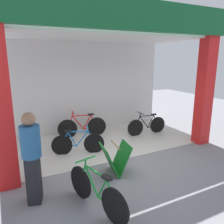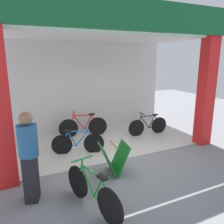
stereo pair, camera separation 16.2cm
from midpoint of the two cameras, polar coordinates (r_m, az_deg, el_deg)
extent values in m
plane|color=gray|center=(6.15, 3.73, -11.96)|extent=(20.02, 20.02, 0.00)
cube|color=beige|center=(7.35, -1.80, -7.43)|extent=(6.01, 2.91, 0.02)
cube|color=silver|center=(8.27, -5.93, 6.49)|extent=(6.01, 0.12, 3.25)
cube|color=red|center=(4.95, -25.66, 0.23)|extent=(0.41, 0.36, 3.25)
cube|color=red|center=(7.40, 23.35, 4.58)|extent=(0.41, 0.36, 3.25)
cube|color=#14592D|center=(5.49, 5.19, 23.53)|extent=(6.21, 0.20, 0.70)
cube|color=silver|center=(6.87, -2.01, 18.42)|extent=(6.01, 2.91, 0.06)
cylinder|color=black|center=(6.45, -11.91, -8.16)|extent=(0.56, 0.22, 0.58)
cylinder|color=black|center=(6.43, -3.89, -7.95)|extent=(0.56, 0.22, 0.58)
cylinder|color=blue|center=(6.45, -10.02, -8.30)|extent=(0.38, 0.15, 0.07)
cylinder|color=blue|center=(6.37, -9.36, -6.73)|extent=(0.25, 0.11, 0.43)
cylinder|color=blue|center=(6.36, -6.86, -6.60)|extent=(0.35, 0.14, 0.45)
cylinder|color=blue|center=(6.30, -7.94, -4.84)|extent=(0.54, 0.20, 0.05)
cylinder|color=blue|center=(6.38, -11.11, -6.58)|extent=(0.19, 0.09, 0.39)
cylinder|color=blue|center=(6.36, -4.73, -6.35)|extent=(0.17, 0.08, 0.40)
cylinder|color=blue|center=(6.28, -5.51, -4.21)|extent=(0.06, 0.05, 0.12)
cylinder|color=blue|center=(6.26, -5.60, -3.71)|extent=(0.15, 0.39, 0.03)
cube|color=black|center=(6.30, -10.47, -4.74)|extent=(0.19, 0.14, 0.04)
cylinder|color=black|center=(8.23, 12.37, -3.31)|extent=(0.59, 0.07, 0.59)
cylinder|color=black|center=(7.77, 6.80, -4.11)|extent=(0.59, 0.07, 0.59)
cylinder|color=black|center=(8.12, 11.11, -3.64)|extent=(0.40, 0.05, 0.08)
cylinder|color=black|center=(8.02, 10.69, -2.41)|extent=(0.26, 0.05, 0.44)
cylinder|color=black|center=(7.87, 8.96, -2.59)|extent=(0.36, 0.05, 0.46)
cylinder|color=black|center=(7.87, 9.73, -1.01)|extent=(0.56, 0.06, 0.05)
cylinder|color=black|center=(8.12, 11.86, -2.11)|extent=(0.19, 0.04, 0.39)
cylinder|color=black|center=(7.75, 7.43, -2.63)|extent=(0.18, 0.04, 0.41)
cylinder|color=black|center=(7.72, 8.02, -0.73)|extent=(0.05, 0.03, 0.12)
cylinder|color=black|center=(7.71, 8.09, -0.30)|extent=(0.05, 0.41, 0.03)
cube|color=black|center=(8.02, 11.45, -0.67)|extent=(0.18, 0.10, 0.04)
cylinder|color=black|center=(7.82, -3.07, -3.67)|extent=(0.64, 0.16, 0.65)
cylinder|color=black|center=(7.70, -10.41, -4.17)|extent=(0.64, 0.16, 0.65)
cylinder|color=red|center=(7.79, -4.77, -3.97)|extent=(0.43, 0.12, 0.08)
cylinder|color=red|center=(7.71, -5.46, -2.52)|extent=(0.28, 0.09, 0.49)
cylinder|color=red|center=(7.67, -7.75, -2.62)|extent=(0.40, 0.11, 0.51)
cylinder|color=red|center=(7.62, -6.87, -0.86)|extent=(0.62, 0.15, 0.05)
cylinder|color=red|center=(7.74, -3.89, -2.25)|extent=(0.22, 0.07, 0.43)
cylinder|color=red|center=(7.64, -9.73, -2.57)|extent=(0.20, 0.07, 0.45)
cylinder|color=red|center=(7.57, -9.14, -0.47)|extent=(0.06, 0.05, 0.13)
cylinder|color=red|center=(7.56, -9.08, 0.01)|extent=(0.12, 0.45, 0.03)
cube|color=black|center=(7.66, -4.58, -0.57)|extent=(0.21, 0.13, 0.05)
cylinder|color=black|center=(3.94, 0.74, -22.91)|extent=(0.21, 0.62, 0.63)
cylinder|color=black|center=(4.60, -7.68, -17.15)|extent=(0.21, 0.62, 0.63)
cylinder|color=#198C33|center=(4.10, -1.54, -21.70)|extent=(0.14, 0.42, 0.08)
cylinder|color=#198C33|center=(4.04, -2.39, -18.76)|extent=(0.11, 0.28, 0.48)
cylinder|color=#198C33|center=(4.24, -5.03, -16.93)|extent=(0.13, 0.38, 0.50)
cylinder|color=#198C33|center=(4.04, -4.06, -14.84)|extent=(0.19, 0.60, 0.05)
cylinder|color=#198C33|center=(3.89, -0.36, -19.76)|extent=(0.09, 0.21, 0.43)
cylinder|color=#198C33|center=(4.42, -7.06, -15.29)|extent=(0.08, 0.19, 0.44)
cylinder|color=#198C33|center=(4.22, -6.50, -12.47)|extent=(0.05, 0.06, 0.13)
cylinder|color=#198C33|center=(4.19, -6.45, -11.74)|extent=(0.43, 0.15, 0.03)
cube|color=black|center=(3.82, -1.25, -16.26)|extent=(0.14, 0.21, 0.05)
cube|color=#197226|center=(5.31, -0.26, -12.07)|extent=(0.41, 0.64, 0.72)
cube|color=#197226|center=(5.39, 2.88, -11.64)|extent=(0.41, 0.64, 0.72)
cylinder|color=olive|center=(5.20, 1.34, -8.33)|extent=(0.11, 0.59, 0.03)
cube|color=black|center=(4.63, -18.84, -15.61)|extent=(0.32, 0.37, 0.91)
cylinder|color=#26598C|center=(4.32, -19.62, -6.88)|extent=(0.44, 0.44, 0.59)
sphere|color=#8C664C|center=(4.20, -20.07, -1.57)|extent=(0.24, 0.24, 0.24)
camera|label=1|loc=(0.08, -89.27, 0.18)|focal=36.00mm
camera|label=2|loc=(0.08, 90.73, -0.18)|focal=36.00mm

